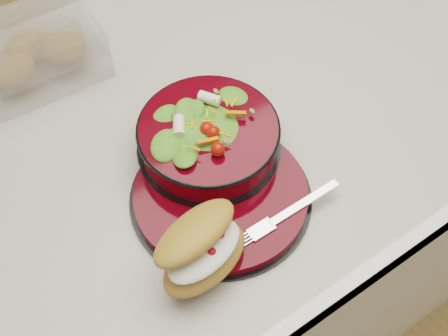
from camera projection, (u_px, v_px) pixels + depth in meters
island_counter at (242, 225)px, 1.41m from camera, size 1.24×0.74×0.90m
dinner_plate at (221, 195)px, 0.91m from camera, size 0.27×0.27×0.02m
salad_bowl at (208, 134)px, 0.92m from camera, size 0.22×0.22×0.09m
croissant at (202, 248)px, 0.80m from camera, size 0.15×0.11×0.08m
fork at (291, 211)px, 0.88m from camera, size 0.16×0.02×0.00m
pastry_box at (35, 52)px, 1.03m from camera, size 0.22×0.16×0.09m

